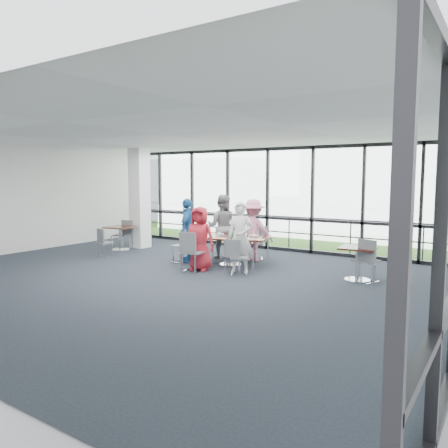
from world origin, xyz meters
The scene contains 40 objects.
floor centered at (0.00, 0.00, -0.01)m, with size 12.00×10.00×0.02m, color #1E242B.
ceiling centered at (0.00, 0.00, 3.20)m, with size 12.00×10.00×0.04m, color white.
wall_left centered at (-6.00, 0.00, 1.60)m, with size 0.10×10.00×3.20m, color silver.
curtain_wall_back centered at (0.00, 5.00, 1.60)m, with size 12.00×0.10×3.20m, color white.
structural_column centered at (-3.60, 3.00, 1.60)m, with size 0.50×0.50×3.20m, color white.
apron centered at (0.00, 10.00, -0.02)m, with size 80.00×70.00×0.02m, color slate.
grass_strip centered at (0.00, 8.00, 0.01)m, with size 80.00×5.00×0.01m, color #335A18.
hangar_aux centered at (-18.00, 28.00, 2.00)m, with size 10.00×6.00×4.00m, color silver.
guard_rail centered at (0.00, 5.60, 0.50)m, with size 0.06×0.06×12.00m, color #2D2D33.
main_table centered at (0.43, 2.15, 0.63)m, with size 2.14×1.51×0.75m.
side_table_left centered at (-3.71, 2.23, 0.62)m, with size 0.90×0.90×0.75m.
side_table_right centered at (3.71, 2.23, 0.61)m, with size 0.82×0.82×0.75m.
diner_near_left centered at (0.15, 1.19, 0.78)m, with size 0.77×0.50×1.57m, color #B7212D.
diner_near_right centered at (1.11, 1.52, 0.85)m, with size 0.62×0.45×1.70m, color white.
diner_far_left centered at (-0.30, 2.86, 0.90)m, with size 0.87×0.54×1.79m, color gray.
diner_far_right centered at (0.63, 2.99, 0.84)m, with size 1.09×0.56×1.68m, color pink.
diner_end centered at (-0.77, 1.90, 0.86)m, with size 1.00×0.55×1.71m, color #2462A1.
chair_main_nl centered at (0.12, 1.00, 0.48)m, with size 0.46×0.46×0.95m, color slate, non-canonical shape.
chair_main_nr centered at (1.22, 1.29, 0.41)m, with size 0.40×0.40×0.81m, color slate, non-canonical shape.
chair_main_fl centered at (-0.26, 2.95, 0.43)m, with size 0.42×0.42×0.85m, color slate, non-canonical shape.
chair_main_fr centered at (0.56, 3.22, 0.44)m, with size 0.43×0.43×0.89m, color slate, non-canonical shape.
chair_main_end centered at (-0.88, 1.75, 0.44)m, with size 0.43×0.43×0.88m, color slate, non-canonical shape.
chair_spare_la centered at (-3.24, 1.19, 0.40)m, with size 0.39×0.39×0.80m, color slate, non-canonical shape.
chair_spare_lb centered at (-3.88, 2.46, 0.44)m, with size 0.43×0.43×0.88m, color slate, non-canonical shape.
chair_spare_r centered at (3.89, 2.19, 0.47)m, with size 0.46×0.46×0.94m, color slate, non-canonical shape.
plate_nl centered at (-0.03, 1.70, 0.76)m, with size 0.25×0.25×0.01m, color white.
plate_nr centered at (1.11, 1.92, 0.76)m, with size 0.28×0.28×0.01m, color white.
plate_fl centered at (-0.08, 2.38, 0.76)m, with size 0.26×0.26×0.01m, color white.
plate_fr centered at (0.85, 2.62, 0.76)m, with size 0.28×0.28×0.01m, color white.
plate_end centered at (-0.32, 1.97, 0.76)m, with size 0.27×0.27×0.01m, color white.
tumbler_a centered at (0.22, 1.87, 0.82)m, with size 0.07×0.07×0.14m, color white.
tumbler_b centered at (0.78, 2.04, 0.82)m, with size 0.07×0.07×0.15m, color white.
tumbler_c centered at (0.44, 2.36, 0.82)m, with size 0.07×0.07×0.14m, color white.
tumbler_d centered at (-0.19, 1.83, 0.82)m, with size 0.07×0.07×0.14m, color white.
menu_a centered at (0.42, 1.70, 0.75)m, with size 0.30×0.21×0.00m, color white.
menu_b centered at (1.30, 2.05, 0.75)m, with size 0.31×0.22×0.00m, color white.
menu_c centered at (0.47, 2.59, 0.75)m, with size 0.27×0.19×0.00m, color white.
condiment_caddy centered at (0.49, 2.26, 0.77)m, with size 0.10×0.07×0.04m, color black.
ketchup_bottle centered at (0.44, 2.23, 0.84)m, with size 0.06×0.06×0.18m, color #A51613.
green_bottle centered at (0.49, 2.17, 0.85)m, with size 0.05×0.05×0.20m, color #1C7939.
Camera 1 is at (6.45, -7.27, 2.25)m, focal length 35.00 mm.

